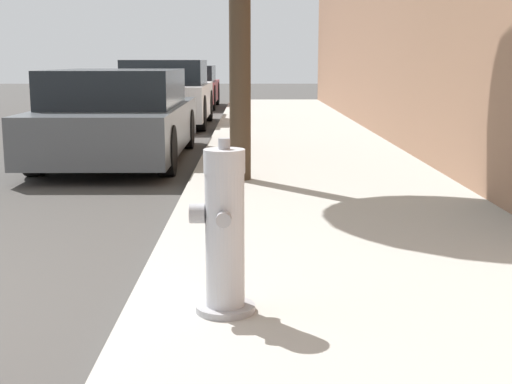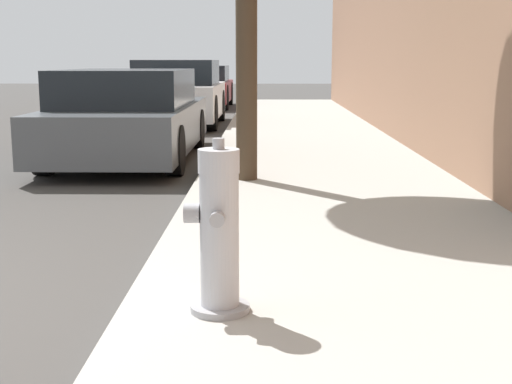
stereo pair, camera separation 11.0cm
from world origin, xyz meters
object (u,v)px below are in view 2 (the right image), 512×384
Objects in this scene: parked_car_far at (200,87)px; parked_car_near at (129,116)px; parked_car_mid at (179,94)px; fire_hydrant at (219,234)px.

parked_car_near is at bearing -89.65° from parked_car_far.
parked_car_near is 1.15× the size of parked_car_mid.
parked_car_near is at bearing 104.66° from fire_hydrant.
parked_car_mid reaches higher than fire_hydrant.
fire_hydrant is at bearing -82.03° from parked_car_mid.
fire_hydrant is 0.23× the size of parked_car_mid.
fire_hydrant is 6.75m from parked_car_near.
parked_car_mid reaches higher than parked_car_far.
fire_hydrant is at bearing -75.34° from parked_car_near.
parked_car_mid is (0.03, 5.45, 0.07)m from parked_car_near.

